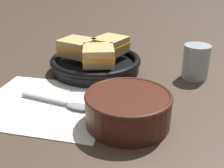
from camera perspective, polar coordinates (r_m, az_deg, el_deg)
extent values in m
plane|color=#47382D|center=(0.65, -4.26, -3.31)|extent=(4.00, 4.00, 0.00)
cube|color=white|center=(0.64, -13.18, -3.81)|extent=(0.30, 0.25, 0.00)
cylinder|color=#4C2319|center=(0.55, 3.26, -5.18)|extent=(0.17, 0.17, 0.06)
cylinder|color=gold|center=(0.54, 3.31, -3.47)|extent=(0.15, 0.15, 0.01)
torus|color=#4C2319|center=(0.53, 3.34, -2.43)|extent=(0.17, 0.17, 0.01)
cube|color=#9E9EA3|center=(0.65, -13.62, -2.93)|extent=(0.12, 0.03, 0.01)
ellipsoid|color=#9E9EA3|center=(0.61, -6.79, -4.57)|extent=(0.06, 0.04, 0.01)
cylinder|color=black|center=(0.81, -3.31, 3.49)|extent=(0.25, 0.25, 0.02)
torus|color=black|center=(0.80, -3.34, 4.90)|extent=(0.26, 0.26, 0.02)
cube|color=#DBB26B|center=(0.83, -0.31, 6.95)|extent=(0.10, 0.11, 0.02)
cube|color=orange|center=(0.82, -0.31, 7.88)|extent=(0.11, 0.11, 0.01)
cube|color=#DBB26B|center=(0.82, -0.31, 8.82)|extent=(0.10, 0.11, 0.02)
cube|color=#DBB26B|center=(0.81, -7.07, 6.49)|extent=(0.10, 0.10, 0.02)
cube|color=orange|center=(0.81, -7.12, 7.43)|extent=(0.11, 0.10, 0.01)
cube|color=#DBB26B|center=(0.81, -7.17, 8.38)|extent=(0.10, 0.10, 0.02)
cube|color=#DBB26B|center=(0.74, -2.74, 4.77)|extent=(0.10, 0.11, 0.02)
cube|color=orange|center=(0.74, -2.77, 5.80)|extent=(0.11, 0.11, 0.01)
cube|color=#DBB26B|center=(0.73, -2.79, 6.84)|extent=(0.10, 0.11, 0.02)
cylinder|color=silver|center=(0.78, 16.68, 4.35)|extent=(0.07, 0.07, 0.09)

